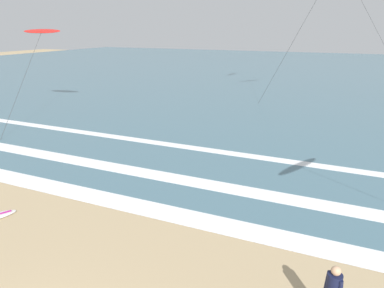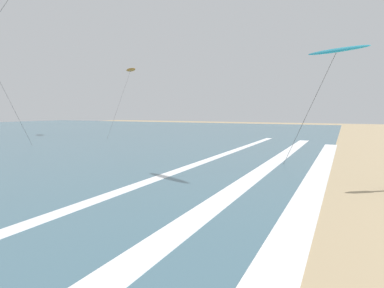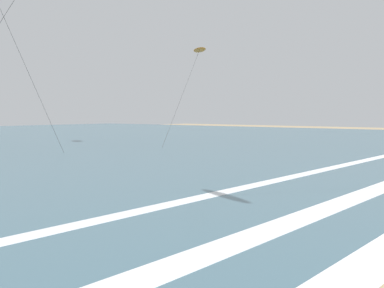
# 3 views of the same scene
# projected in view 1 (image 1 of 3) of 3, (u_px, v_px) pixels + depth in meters

# --- Properties ---
(ocean_surface) EXTENTS (140.00, 90.00, 0.01)m
(ocean_surface) POSITION_uv_depth(u_px,v_px,m) (313.00, 73.00, 51.46)
(ocean_surface) COLOR #476B7A
(ocean_surface) RESTS_ON ground
(wave_foam_shoreline) EXTENTS (46.62, 1.08, 0.01)m
(wave_foam_shoreline) POSITION_uv_depth(u_px,v_px,m) (180.00, 216.00, 12.63)
(wave_foam_shoreline) COLOR white
(wave_foam_shoreline) RESTS_ON ocean_surface
(wave_foam_mid_break) EXTENTS (52.87, 0.97, 0.01)m
(wave_foam_mid_break) POSITION_uv_depth(u_px,v_px,m) (216.00, 186.00, 15.00)
(wave_foam_mid_break) COLOR white
(wave_foam_mid_break) RESTS_ON ocean_surface
(wave_foam_outer_break) EXTENTS (59.44, 0.68, 0.01)m
(wave_foam_outer_break) POSITION_uv_depth(u_px,v_px,m) (208.00, 150.00, 19.36)
(wave_foam_outer_break) COLOR white
(wave_foam_outer_break) RESTS_ON ocean_surface
(kite_red_high_left) EXTENTS (5.30, 8.44, 6.27)m
(kite_red_high_left) POSITION_uv_depth(u_px,v_px,m) (42.00, 31.00, 27.32)
(kite_red_high_left) COLOR red
(kite_red_high_left) RESTS_ON ground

